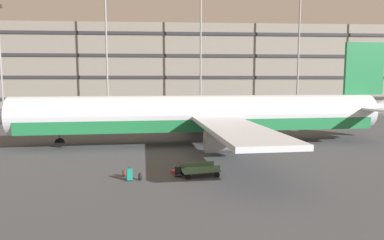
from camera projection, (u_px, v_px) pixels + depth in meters
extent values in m
plane|color=#424449|center=(243.00, 142.00, 36.48)|extent=(600.00, 600.00, 0.00)
cube|color=gray|center=(201.00, 68.00, 88.04)|extent=(147.00, 18.86, 19.73)
cube|color=#2D2D33|center=(204.00, 99.00, 79.43)|extent=(145.53, 0.24, 0.70)
cube|color=#2D2D33|center=(204.00, 77.00, 78.87)|extent=(145.53, 0.24, 0.70)
cube|color=#2D2D33|center=(204.00, 56.00, 78.31)|extent=(145.53, 0.24, 0.70)
cube|color=#2D2D33|center=(204.00, 34.00, 77.76)|extent=(145.53, 0.24, 0.70)
cylinder|color=silver|center=(201.00, 114.00, 35.43)|extent=(37.59, 6.83, 3.77)
cube|color=#1E723F|center=(201.00, 124.00, 35.55)|extent=(36.09, 6.63, 1.21)
cone|color=silver|center=(378.00, 109.00, 38.22)|extent=(4.76, 3.38, 3.02)
cube|color=#1E723F|center=(364.00, 69.00, 37.45)|extent=(4.54, 0.73, 5.66)
cube|color=silver|center=(381.00, 110.00, 34.35)|extent=(2.26, 5.79, 0.20)
cube|color=silver|center=(340.00, 105.00, 41.40)|extent=(2.26, 5.79, 0.20)
cube|color=silver|center=(236.00, 129.00, 26.02)|extent=(5.67, 16.02, 0.36)
cube|color=silver|center=(196.00, 109.00, 45.19)|extent=(5.67, 16.02, 0.36)
cylinder|color=#9E9EA3|center=(221.00, 140.00, 28.89)|extent=(2.86, 2.29, 2.08)
cylinder|color=#9E9EA3|center=(196.00, 121.00, 42.49)|extent=(2.86, 2.29, 2.08)
cylinder|color=black|center=(60.00, 143.00, 33.73)|extent=(0.93, 0.42, 0.90)
cylinder|color=slate|center=(59.00, 136.00, 33.66)|extent=(0.20, 0.20, 1.25)
cylinder|color=black|center=(219.00, 142.00, 34.37)|extent=(0.93, 0.42, 0.90)
cylinder|color=slate|center=(219.00, 135.00, 34.30)|extent=(0.20, 0.20, 1.25)
cylinder|color=black|center=(212.00, 136.00, 37.53)|extent=(0.93, 0.42, 0.90)
cylinder|color=slate|center=(212.00, 131.00, 37.46)|extent=(0.20, 0.20, 1.25)
cylinder|color=gray|center=(1.00, 61.00, 69.31)|extent=(0.36, 0.36, 21.06)
cylinder|color=gray|center=(107.00, 51.00, 70.35)|extent=(0.36, 0.36, 25.26)
cylinder|color=gray|center=(201.00, 52.00, 71.53)|extent=(0.36, 0.36, 24.99)
cylinder|color=gray|center=(298.00, 53.00, 72.78)|extent=(0.36, 0.36, 24.95)
cube|color=black|center=(178.00, 171.00, 23.26)|extent=(0.46, 0.34, 0.67)
cylinder|color=#333338|center=(180.00, 165.00, 23.27)|extent=(0.02, 0.02, 0.22)
cylinder|color=#333338|center=(177.00, 165.00, 23.30)|extent=(0.02, 0.02, 0.22)
cube|color=black|center=(178.00, 163.00, 23.27)|extent=(0.23, 0.07, 0.02)
cylinder|color=black|center=(180.00, 177.00, 23.18)|extent=(0.03, 0.05, 0.05)
cylinder|color=black|center=(175.00, 177.00, 23.23)|extent=(0.03, 0.05, 0.05)
cylinder|color=black|center=(181.00, 176.00, 23.37)|extent=(0.03, 0.05, 0.05)
cylinder|color=black|center=(176.00, 176.00, 23.43)|extent=(0.03, 0.05, 0.05)
cube|color=#147266|center=(129.00, 174.00, 22.32)|extent=(0.42, 0.33, 0.75)
cylinder|color=#333338|center=(128.00, 168.00, 22.17)|extent=(0.02, 0.02, 0.13)
cylinder|color=#333338|center=(131.00, 168.00, 22.25)|extent=(0.02, 0.02, 0.13)
cube|color=black|center=(129.00, 167.00, 22.21)|extent=(0.20, 0.09, 0.02)
cylinder|color=black|center=(127.00, 180.00, 22.39)|extent=(0.04, 0.05, 0.05)
cylinder|color=black|center=(131.00, 180.00, 22.51)|extent=(0.04, 0.05, 0.05)
cylinder|color=black|center=(128.00, 181.00, 22.23)|extent=(0.04, 0.05, 0.05)
cylinder|color=black|center=(132.00, 180.00, 22.34)|extent=(0.04, 0.05, 0.05)
cube|color=#B21E23|center=(176.00, 172.00, 24.08)|extent=(0.77, 0.86, 0.21)
cube|color=black|center=(179.00, 173.00, 23.77)|extent=(0.20, 0.14, 0.02)
ellipsoid|color=#592619|center=(125.00, 173.00, 23.24)|extent=(0.34, 0.36, 0.50)
ellipsoid|color=#592619|center=(126.00, 175.00, 23.20)|extent=(0.20, 0.23, 0.22)
torus|color=black|center=(124.00, 170.00, 23.22)|extent=(0.06, 0.07, 0.08)
cube|color=black|center=(125.00, 173.00, 23.35)|extent=(0.04, 0.04, 0.42)
cube|color=black|center=(123.00, 173.00, 23.21)|extent=(0.04, 0.04, 0.42)
ellipsoid|color=black|center=(140.00, 177.00, 22.46)|extent=(0.23, 0.33, 0.50)
ellipsoid|color=black|center=(141.00, 178.00, 22.45)|extent=(0.12, 0.22, 0.22)
torus|color=black|center=(140.00, 173.00, 22.43)|extent=(0.03, 0.08, 0.08)
cube|color=black|center=(139.00, 176.00, 22.55)|extent=(0.03, 0.04, 0.42)
cube|color=black|center=(139.00, 177.00, 22.38)|extent=(0.03, 0.04, 0.42)
cube|color=#4C724C|center=(200.00, 170.00, 23.45)|extent=(2.83, 1.85, 0.12)
cylinder|color=#4C4C51|center=(177.00, 175.00, 23.01)|extent=(0.69, 0.21, 0.05)
cube|color=#4C724C|center=(203.00, 169.00, 22.84)|extent=(2.41, 0.60, 0.40)
cube|color=#4C724C|center=(197.00, 165.00, 24.02)|extent=(2.41, 0.60, 0.40)
cylinder|color=black|center=(188.00, 177.00, 22.66)|extent=(0.37, 0.18, 0.36)
cylinder|color=black|center=(183.00, 172.00, 23.71)|extent=(0.37, 0.18, 0.36)
cylinder|color=black|center=(217.00, 174.00, 23.24)|extent=(0.37, 0.18, 0.36)
cylinder|color=black|center=(212.00, 170.00, 24.30)|extent=(0.37, 0.18, 0.36)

